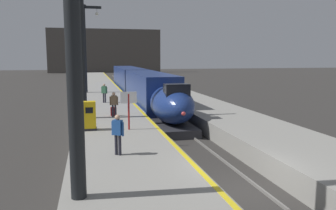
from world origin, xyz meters
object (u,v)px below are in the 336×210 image
object	(u,v)px
passenger_far_waiting	(104,92)
ticket_machine_yellow	(89,117)
station_column_far	(84,41)
departure_info_board	(129,103)
station_column_mid	(81,34)
passenger_near_edge	(114,103)
passenger_mid_platform	(118,131)
rolling_suitcase	(114,111)
highspeed_train_main	(139,85)

from	to	relation	value
passenger_far_waiting	ticket_machine_yellow	world-z (taller)	passenger_far_waiting
station_column_far	departure_info_board	size ratio (longest dim) A/B	4.59
ticket_machine_yellow	departure_info_board	xyz separation A→B (m)	(2.14, -0.37, 0.77)
station_column_mid	station_column_far	xyz separation A→B (m)	(0.00, 16.89, 0.36)
passenger_near_edge	departure_info_board	distance (m)	4.23
passenger_near_edge	ticket_machine_yellow	distance (m)	4.14
passenger_far_waiting	departure_info_board	xyz separation A→B (m)	(0.81, -11.78, 0.52)
passenger_far_waiting	departure_info_board	distance (m)	11.82
station_column_far	ticket_machine_yellow	world-z (taller)	station_column_far
passenger_mid_platform	departure_info_board	xyz separation A→B (m)	(1.02, 4.88, 0.52)
passenger_near_edge	rolling_suitcase	distance (m)	0.87
highspeed_train_main	departure_info_board	size ratio (longest dim) A/B	17.75
station_column_mid	rolling_suitcase	world-z (taller)	station_column_mid
ticket_machine_yellow	departure_info_board	bearing A→B (deg)	-9.71
passenger_mid_platform	departure_info_board	distance (m)	5.01
station_column_far	ticket_machine_yellow	size ratio (longest dim) A/B	6.08
station_column_mid	departure_info_board	xyz separation A→B (m)	(2.49, -4.30, -3.95)
passenger_mid_platform	ticket_machine_yellow	world-z (taller)	passenger_mid_platform
departure_info_board	passenger_mid_platform	bearing A→B (deg)	-101.77
departure_info_board	station_column_mid	bearing A→B (deg)	120.06
passenger_mid_platform	rolling_suitcase	world-z (taller)	passenger_mid_platform
station_column_far	ticket_machine_yellow	distance (m)	21.43
ticket_machine_yellow	rolling_suitcase	bearing A→B (deg)	69.52
station_column_mid	passenger_far_waiting	distance (m)	8.88
station_column_mid	passenger_mid_platform	distance (m)	10.31
passenger_mid_platform	rolling_suitcase	distance (m)	9.62
passenger_mid_platform	ticket_machine_yellow	distance (m)	5.37
station_column_far	passenger_far_waiting	size ratio (longest dim) A/B	5.76
highspeed_train_main	station_column_far	size ratio (longest dim) A/B	3.87
rolling_suitcase	departure_info_board	xyz separation A→B (m)	(0.52, -4.70, 1.20)
station_column_far	rolling_suitcase	size ratio (longest dim) A/B	9.91
highspeed_train_main	passenger_far_waiting	distance (m)	8.53
passenger_mid_platform	rolling_suitcase	xyz separation A→B (m)	(0.50, 9.58, -0.69)
passenger_near_edge	passenger_mid_platform	size ratio (longest dim) A/B	1.00
station_column_far	departure_info_board	distance (m)	21.76
station_column_far	departure_info_board	world-z (taller)	station_column_far
station_column_mid	ticket_machine_yellow	xyz separation A→B (m)	(0.35, -3.93, -4.71)
passenger_far_waiting	station_column_mid	bearing A→B (deg)	-102.66
passenger_far_waiting	rolling_suitcase	distance (m)	7.12
ticket_machine_yellow	passenger_near_edge	bearing A→B (deg)	66.90
station_column_far	passenger_mid_platform	distance (m)	26.55
passenger_near_edge	passenger_far_waiting	world-z (taller)	same
station_column_far	rolling_suitcase	distance (m)	17.49
passenger_far_waiting	ticket_machine_yellow	xyz separation A→B (m)	(-1.33, -11.42, -0.25)
ticket_machine_yellow	departure_info_board	world-z (taller)	departure_info_board
station_column_far	ticket_machine_yellow	bearing A→B (deg)	-89.04
highspeed_train_main	passenger_far_waiting	bearing A→B (deg)	-119.63
station_column_far	passenger_mid_platform	world-z (taller)	station_column_far
ticket_machine_yellow	departure_info_board	size ratio (longest dim) A/B	0.75
passenger_near_edge	departure_info_board	bearing A→B (deg)	-82.95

